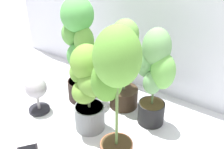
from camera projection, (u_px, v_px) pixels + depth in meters
The scene contains 8 objects.
ground_plane at pixel (88, 135), 2.14m from camera, with size 8.00×8.00×0.00m, color silver.
potted_plant_front_right at pixel (115, 81), 1.63m from camera, with size 0.39×0.39×0.98m.
potted_plant_back_center at pixel (123, 64), 2.28m from camera, with size 0.31×0.25×0.79m.
potted_plant_back_left at pixel (79, 43), 2.30m from camera, with size 0.38×0.36×0.94m.
potted_plant_center at pixel (88, 85), 2.01m from camera, with size 0.42×0.35×0.72m.
potted_plant_back_right at pixel (154, 73), 2.05m from camera, with size 0.39×0.30×0.81m.
cell_phone at pixel (27, 148), 2.01m from camera, with size 0.14×0.16×0.01m.
floor_fan at pixel (36, 90), 2.30m from camera, with size 0.23×0.23×0.33m.
Camera 1 is at (1.07, -1.22, 1.48)m, focal length 44.64 mm.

